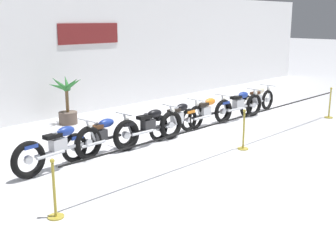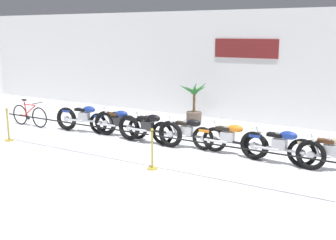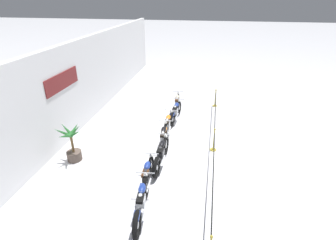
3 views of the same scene
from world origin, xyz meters
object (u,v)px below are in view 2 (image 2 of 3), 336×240
Objects in this scene: stanchion_far_left at (101,133)px; stanchion_mid_left at (152,155)px; motorcycle_orange_4 at (229,139)px; motorcycle_cream_6 at (333,153)px; motorcycle_blue_5 at (281,147)px; motorcycle_blue_1 at (118,123)px; motorcycle_black_3 at (188,133)px; motorcycle_blue_0 at (86,119)px; motorcycle_black_2 at (149,128)px; potted_palm_left_of_row at (194,104)px; bicycle at (30,115)px.

stanchion_far_left is 9.95× the size of stanchion_mid_left.
motorcycle_cream_6 reaches higher than motorcycle_orange_4.
motorcycle_cream_6 is (1.25, 0.11, -0.00)m from motorcycle_blue_5.
motorcycle_blue_5 is 3.36m from stanchion_mid_left.
motorcycle_black_3 is at bearing -1.53° from motorcycle_blue_1.
motorcycle_blue_0 is 4.58m from stanchion_mid_left.
motorcycle_blue_0 is 1.01× the size of motorcycle_black_3.
motorcycle_black_2 reaches higher than motorcycle_blue_1.
motorcycle_blue_1 is 0.99× the size of motorcycle_blue_5.
motorcycle_blue_1 is 1.45× the size of potted_palm_left_of_row.
stanchion_far_left reaches higher than motorcycle_cream_6.
motorcycle_blue_1 is 3.98m from motorcycle_orange_4.
potted_palm_left_of_row is 5.84m from stanchion_mid_left.
stanchion_mid_left is (-3.92, -2.15, -0.12)m from motorcycle_cream_6.
motorcycle_blue_5 is at bearing -2.61° from motorcycle_black_3.
motorcycle_orange_4 is at bearing 173.90° from motorcycle_blue_5.
stanchion_mid_left is at bearing -142.58° from motorcycle_blue_5.
motorcycle_blue_5 is at bearing -175.01° from motorcycle_cream_6.
motorcycle_blue_0 is 1.03× the size of motorcycle_black_2.
motorcycle_blue_0 is 1.55× the size of potted_palm_left_of_row.
motorcycle_black_2 is 0.98× the size of motorcycle_black_3.
motorcycle_blue_1 is at bearing 118.03° from stanchion_far_left.
motorcycle_orange_4 is at bearing 2.99° from bicycle.
motorcycle_orange_4 is 3.57m from stanchion_far_left.
motorcycle_orange_4 is (5.23, 0.12, -0.03)m from motorcycle_blue_0.
motorcycle_blue_0 is 3.93m from motorcycle_black_3.
motorcycle_orange_4 is at bearing 4.38° from motorcycle_black_2.
motorcycle_orange_4 is at bearing 178.89° from motorcycle_cream_6.
stanchion_far_left reaches higher than motorcycle_orange_4.
motorcycle_blue_0 is at bearing -179.49° from motorcycle_cream_6.
potted_palm_left_of_row is (4.81, 3.76, 0.29)m from bicycle.
stanchion_mid_left reaches higher than motorcycle_cream_6.
motorcycle_cream_6 is at bearing 1.54° from motorcycle_black_2.
potted_palm_left_of_row is at bearing 148.86° from motorcycle_cream_6.
bicycle reaches higher than motorcycle_cream_6.
motorcycle_orange_4 is 1.00× the size of motorcycle_blue_5.
bicycle is at bearing -176.71° from motorcycle_black_3.
stanchion_far_left is at bearing -61.97° from motorcycle_blue_1.
potted_palm_left_of_row is 1.49× the size of stanchion_mid_left.
motorcycle_black_3 is 6.40m from bicycle.
motorcycle_orange_4 is 2.77m from motorcycle_cream_6.
motorcycle_black_3 is 1.05× the size of motorcycle_orange_4.
motorcycle_cream_6 reaches higher than motorcycle_black_3.
motorcycle_blue_5 is at bearing -38.68° from potted_palm_left_of_row.
stanchion_mid_left is at bearing -27.03° from motorcycle_blue_0.
motorcycle_black_2 is (2.65, -0.07, -0.00)m from motorcycle_blue_0.
stanchion_mid_left is (0.15, -2.17, -0.11)m from motorcycle_black_3.
stanchion_mid_left is (1.64, 0.00, -0.38)m from stanchion_far_left.
stanchion_far_left is (1.19, -2.24, 0.28)m from motorcycle_blue_1.
motorcycle_cream_6 is at bearing -1.11° from motorcycle_orange_4.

